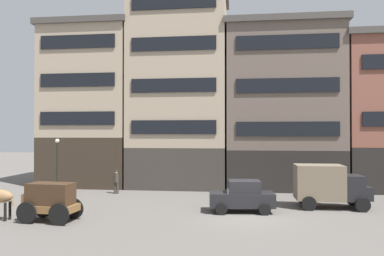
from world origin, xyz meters
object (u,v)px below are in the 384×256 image
object	(u,v)px
cargo_wagon	(50,199)
streetlamp_curbside	(57,158)
pedestrian_officer	(116,181)
sedan_dark	(242,196)
delivery_truck_near	(329,185)
fire_hydrant_curbside	(72,188)

from	to	relation	value
cargo_wagon	streetlamp_curbside	xyz separation A→B (m)	(-4.13, 8.80, 1.52)
cargo_wagon	pedestrian_officer	distance (m)	8.71
sedan_dark	pedestrian_officer	world-z (taller)	sedan_dark
sedan_dark	streetlamp_curbside	world-z (taller)	streetlamp_curbside
streetlamp_curbside	cargo_wagon	bearing A→B (deg)	-64.86
pedestrian_officer	streetlamp_curbside	distance (m)	5.06
sedan_dark	streetlamp_curbside	bearing A→B (deg)	159.17
delivery_truck_near	streetlamp_curbside	xyz separation A→B (m)	(-19.33, 3.65, 1.25)
cargo_wagon	pedestrian_officer	world-z (taller)	cargo_wagon
delivery_truck_near	sedan_dark	bearing A→B (deg)	-162.06
streetlamp_curbside	delivery_truck_near	bearing A→B (deg)	-10.68
delivery_truck_near	pedestrian_officer	xyz separation A→B (m)	(-14.56, 3.52, -0.44)
cargo_wagon	fire_hydrant_curbside	distance (m)	8.80
pedestrian_officer	fire_hydrant_curbside	xyz separation A→B (m)	(-3.32, -0.34, -0.55)
sedan_dark	pedestrian_officer	distance (m)	10.67
cargo_wagon	fire_hydrant_curbside	bearing A→B (deg)	107.86
sedan_dark	delivery_truck_near	bearing A→B (deg)	17.94
pedestrian_officer	streetlamp_curbside	size ratio (longest dim) A/B	0.44
sedan_dark	cargo_wagon	bearing A→B (deg)	-160.83
pedestrian_officer	delivery_truck_near	bearing A→B (deg)	-13.60
sedan_dark	fire_hydrant_curbside	xyz separation A→B (m)	(-12.62, 4.89, -0.49)
delivery_truck_near	streetlamp_curbside	distance (m)	19.71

